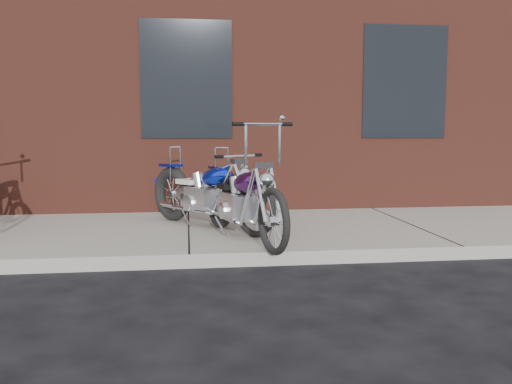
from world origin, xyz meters
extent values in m
plane|color=black|center=(0.00, 0.00, 0.00)|extent=(120.00, 120.00, 0.00)
cube|color=#9A958E|center=(0.00, 1.50, 0.07)|extent=(22.00, 3.00, 0.15)
cube|color=brown|center=(0.00, 8.00, 4.00)|extent=(22.00, 10.00, 8.00)
torus|color=black|center=(0.45, 1.34, 0.54)|extent=(0.35, 0.78, 0.77)
torus|color=black|center=(0.90, -0.28, 0.50)|extent=(0.26, 0.69, 0.70)
cube|color=#B1B3B8|center=(0.63, 0.68, 0.53)|extent=(0.40, 0.49, 0.32)
ellipsoid|color=#47175C|center=(0.71, 0.39, 0.84)|extent=(0.43, 0.64, 0.33)
cube|color=black|center=(0.56, 0.95, 0.74)|extent=(0.33, 0.36, 0.06)
cylinder|color=silver|center=(0.86, -0.15, 0.78)|extent=(0.12, 0.31, 0.58)
cylinder|color=silver|center=(0.83, -0.02, 1.49)|extent=(0.58, 0.19, 0.03)
cylinder|color=silver|center=(0.47, 1.26, 0.94)|extent=(0.03, 0.03, 0.51)
cylinder|color=silver|center=(0.69, 0.94, 0.39)|extent=(0.31, 0.94, 0.05)
torus|color=black|center=(-0.13, 2.05, 0.53)|extent=(0.58, 0.70, 0.77)
torus|color=black|center=(0.88, 0.71, 0.50)|extent=(0.48, 0.60, 0.69)
cube|color=#B1B3B8|center=(0.28, 1.50, 0.52)|extent=(0.49, 0.52, 0.32)
ellipsoid|color=#102AD3|center=(0.46, 1.26, 0.83)|extent=(0.57, 0.63, 0.33)
cube|color=silver|center=(0.12, 1.72, 0.73)|extent=(0.38, 0.39, 0.06)
cylinder|color=silver|center=(0.80, 0.82, 0.77)|extent=(0.22, 0.27, 0.57)
cylinder|color=silver|center=(0.72, 0.92, 1.12)|extent=(0.49, 0.38, 0.03)
cylinder|color=silver|center=(-0.08, 1.98, 0.94)|extent=(0.03, 0.03, 0.51)
cylinder|color=silver|center=(0.24, 1.77, 0.38)|extent=(0.62, 0.80, 0.05)
camera|label=1|loc=(-0.01, -5.51, 1.42)|focal=38.00mm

